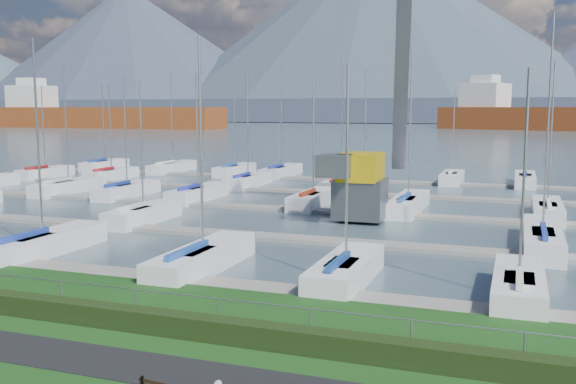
% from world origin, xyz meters
% --- Properties ---
extents(path, '(160.00, 2.00, 0.04)m').
position_xyz_m(path, '(0.00, -3.00, 0.01)').
color(path, black).
rests_on(path, grass).
extents(water, '(800.00, 540.00, 0.20)m').
position_xyz_m(water, '(0.00, 260.00, -0.40)').
color(water, '#435762').
extents(hedge, '(80.00, 0.70, 0.70)m').
position_xyz_m(hedge, '(0.00, -0.40, 0.35)').
color(hedge, black).
rests_on(hedge, grass).
extents(fence, '(80.00, 0.04, 0.04)m').
position_xyz_m(fence, '(0.00, 0.00, 1.20)').
color(fence, gray).
rests_on(fence, grass).
extents(foothill, '(900.00, 80.00, 12.00)m').
position_xyz_m(foothill, '(0.00, 330.00, 6.00)').
color(foothill, '#3D465A').
rests_on(foothill, water).
extents(mountains, '(1190.00, 360.00, 115.00)m').
position_xyz_m(mountains, '(7.35, 404.62, 46.68)').
color(mountains, '#435563').
rests_on(mountains, water).
extents(docks, '(90.00, 41.60, 0.25)m').
position_xyz_m(docks, '(0.00, 26.00, -0.22)').
color(docks, slate).
rests_on(docks, water).
extents(crane, '(5.64, 13.22, 22.35)m').
position_xyz_m(crane, '(1.41, 24.67, 5.33)').
color(crane, '#54565B').
rests_on(crane, water).
extents(cargo_ship_west, '(95.79, 18.65, 21.50)m').
position_xyz_m(cargo_ship_west, '(-142.96, 189.97, 3.58)').
color(cargo_ship_west, brown).
rests_on(cargo_ship_west, water).
extents(cargo_ship_mid, '(94.00, 49.42, 21.50)m').
position_xyz_m(cargo_ship_mid, '(25.21, 216.85, 3.60)').
color(cargo_ship_mid, brown).
rests_on(cargo_ship_mid, water).
extents(sailboat_fleet, '(75.41, 49.54, 12.53)m').
position_xyz_m(sailboat_fleet, '(-2.05, 28.91, 5.23)').
color(sailboat_fleet, '#1E3398').
rests_on(sailboat_fleet, water).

